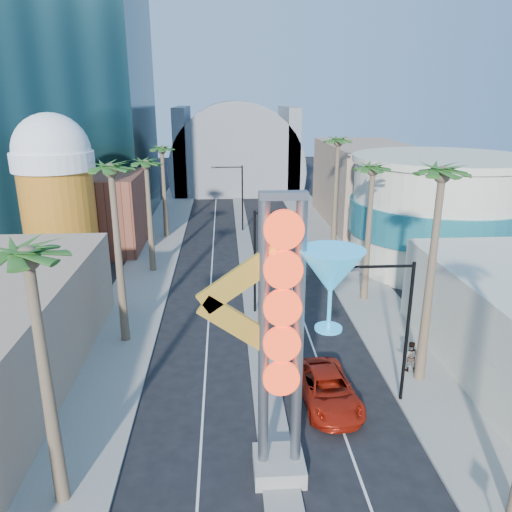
{
  "coord_description": "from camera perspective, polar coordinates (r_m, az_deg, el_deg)",
  "views": [
    {
      "loc": [
        -2.15,
        -14.86,
        15.9
      ],
      "look_at": [
        0.07,
        19.76,
        4.66
      ],
      "focal_mm": 35.0,
      "sensor_mm": 36.0,
      "label": 1
    }
  ],
  "objects": [
    {
      "name": "streetlight_0",
      "position": [
        36.66,
        0.71,
        0.46
      ],
      "size": [
        3.79,
        0.25,
        8.0
      ],
      "color": "black",
      "rests_on": "ground"
    },
    {
      "name": "palm_1",
      "position": [
        32.01,
        -16.15,
        8.14
      ],
      "size": [
        2.4,
        2.4,
        12.7
      ],
      "color": "brown",
      "rests_on": "ground"
    },
    {
      "name": "streetlight_1",
      "position": [
        59.9,
        -2.1,
        7.35
      ],
      "size": [
        3.79,
        0.25,
        8.0
      ],
      "color": "black",
      "rests_on": "ground"
    },
    {
      "name": "palm_0",
      "position": [
        19.15,
        -24.43,
        -1.88
      ],
      "size": [
        2.4,
        2.4,
        11.7
      ],
      "color": "brown",
      "rests_on": "ground"
    },
    {
      "name": "median",
      "position": [
        55.22,
        -1.29,
        1.3
      ],
      "size": [
        1.6,
        84.0,
        0.15
      ],
      "primitive_type": "cube",
      "color": "gray",
      "rests_on": "ground"
    },
    {
      "name": "brick_filler_west",
      "position": [
        55.92,
        -17.99,
        4.79
      ],
      "size": [
        10.0,
        10.0,
        8.0
      ],
      "primitive_type": "cube",
      "color": "brown",
      "rests_on": "ground"
    },
    {
      "name": "pedestrian_b",
      "position": [
        31.58,
        17.18,
        -10.88
      ],
      "size": [
        1.06,
        0.92,
        1.89
      ],
      "primitive_type": "imported",
      "rotation": [
        0.0,
        0.0,
        2.9
      ],
      "color": "gray",
      "rests_on": "sidewalk_east"
    },
    {
      "name": "palm_7",
      "position": [
        50.37,
        9.34,
        11.95
      ],
      "size": [
        2.4,
        2.4,
        12.7
      ],
      "color": "brown",
      "rests_on": "ground"
    },
    {
      "name": "turquoise_building",
      "position": [
        50.32,
        20.1,
        4.64
      ],
      "size": [
        16.6,
        16.6,
        10.6
      ],
      "color": "beige",
      "rests_on": "ground"
    },
    {
      "name": "sidewalk_west",
      "position": [
        52.82,
        -11.5,
        0.16
      ],
      "size": [
        5.0,
        100.0,
        0.15
      ],
      "primitive_type": "cube",
      "color": "gray",
      "rests_on": "ground"
    },
    {
      "name": "sidewalk_east",
      "position": [
        53.59,
        9.05,
        0.56
      ],
      "size": [
        5.0,
        100.0,
        0.15
      ],
      "primitive_type": "cube",
      "color": "gray",
      "rests_on": "ground"
    },
    {
      "name": "palm_3",
      "position": [
        57.63,
        -10.69,
        11.26
      ],
      "size": [
        2.4,
        2.4,
        11.2
      ],
      "color": "brown",
      "rests_on": "ground"
    },
    {
      "name": "filler_east",
      "position": [
        66.33,
        12.38,
        8.09
      ],
      "size": [
        10.0,
        20.0,
        10.0
      ],
      "primitive_type": "cube",
      "color": "tan",
      "rests_on": "ground"
    },
    {
      "name": "palm_5",
      "position": [
        27.64,
        20.35,
        7.2
      ],
      "size": [
        2.4,
        2.4,
        13.2
      ],
      "color": "brown",
      "rests_on": "ground"
    },
    {
      "name": "palm_2",
      "position": [
        45.83,
        -12.41,
        9.5
      ],
      "size": [
        2.4,
        2.4,
        11.2
      ],
      "color": "brown",
      "rests_on": "ground"
    },
    {
      "name": "neon_sign",
      "position": [
        20.01,
        5.26,
        -7.57
      ],
      "size": [
        6.53,
        2.6,
        12.55
      ],
      "color": "gray",
      "rests_on": "ground"
    },
    {
      "name": "beer_mug",
      "position": [
        47.93,
        -21.84,
        7.01
      ],
      "size": [
        7.0,
        7.0,
        14.5
      ],
      "color": "#B67718",
      "rests_on": "ground"
    },
    {
      "name": "palm_6",
      "position": [
        38.97,
        13.15,
        8.69
      ],
      "size": [
        2.4,
        2.4,
        11.7
      ],
      "color": "brown",
      "rests_on": "ground"
    },
    {
      "name": "streetlight_2",
      "position": [
        26.9,
        16.07,
        -7.09
      ],
      "size": [
        3.45,
        0.25,
        8.0
      ],
      "color": "black",
      "rests_on": "ground"
    },
    {
      "name": "canopy",
      "position": [
        87.65,
        -2.28,
        10.35
      ],
      "size": [
        22.0,
        16.0,
        22.0
      ],
      "color": "slate",
      "rests_on": "ground"
    },
    {
      "name": "hotel_tower",
      "position": [
        70.33,
        -22.06,
        24.21
      ],
      "size": [
        20.0,
        20.0,
        50.0
      ],
      "primitive_type": "cube",
      "color": "black",
      "rests_on": "ground"
    },
    {
      "name": "red_pickup",
      "position": [
        27.96,
        8.18,
        -14.85
      ],
      "size": [
        3.22,
        6.22,
        1.68
      ],
      "primitive_type": "imported",
      "rotation": [
        0.0,
        0.0,
        0.07
      ],
      "color": "#AC1D0D",
      "rests_on": "ground"
    }
  ]
}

